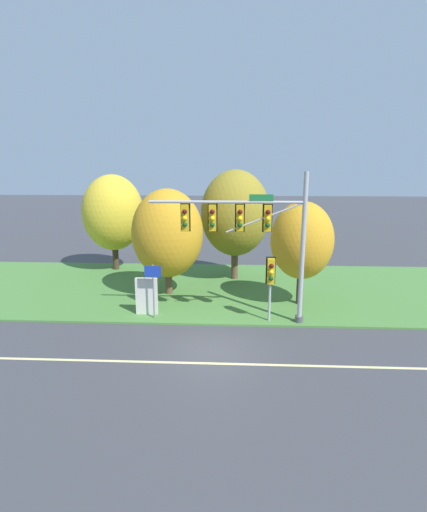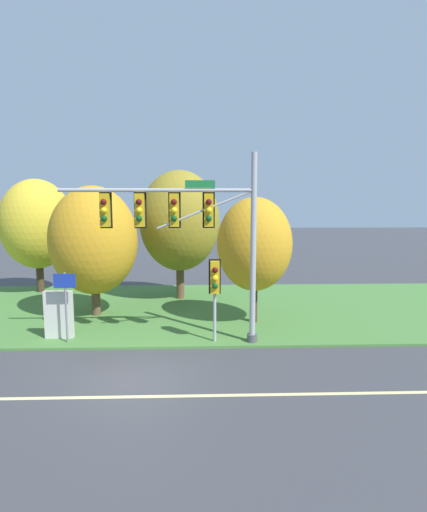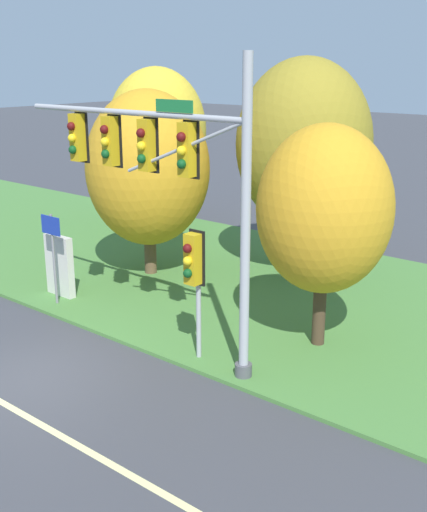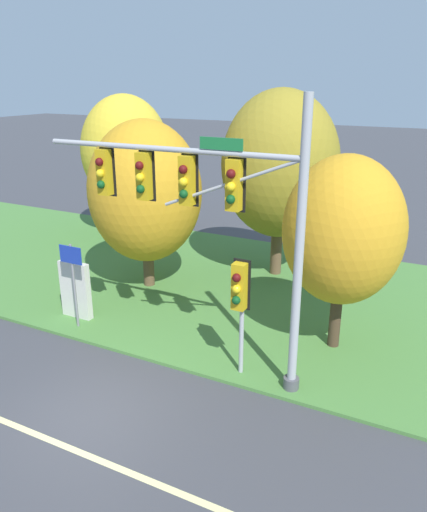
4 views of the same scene
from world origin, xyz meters
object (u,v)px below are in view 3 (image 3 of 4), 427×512
Objects in this scene: info_kiosk at (60,266)px; tree_behind_signpost at (304,145)px; route_sign_post at (53,245)px; tree_nearest_road at (157,130)px; pedestrian_signal_near_kerb at (194,267)px; tree_mid_verge at (324,210)px; traffic_signal_mast at (163,169)px; tree_left_of_mast at (148,169)px.

tree_behind_signpost is at bearing 56.10° from info_kiosk.
tree_behind_signpost is (4.00, 7.21, 2.54)m from route_sign_post.
tree_behind_signpost is at bearing -12.94° from tree_nearest_road.
route_sign_post is 0.38× the size of tree_behind_signpost.
tree_nearest_road is (-10.30, 9.41, 1.75)m from pedestrian_signal_near_kerb.
pedestrian_signal_near_kerb is at bearing -77.17° from tree_behind_signpost.
tree_mid_verge is 8.65m from info_kiosk.
traffic_signal_mast is 2.42m from pedestrian_signal_near_kerb.
route_sign_post is at bearing 177.99° from traffic_signal_mast.
tree_mid_verge is (2.82, 2.66, -1.05)m from traffic_signal_mast.
traffic_signal_mast is at bearing -2.01° from route_sign_post.
tree_mid_verge reaches higher than route_sign_post.
info_kiosk is at bearing 172.93° from pedestrian_signal_near_kerb.
info_kiosk is at bearing 172.20° from traffic_signal_mast.
traffic_signal_mast reaches higher than tree_mid_verge.
traffic_signal_mast is 6.39m from info_kiosk.
pedestrian_signal_near_kerb is 1.70× the size of info_kiosk.
pedestrian_signal_near_kerb is at bearing -36.39° from tree_left_of_mast.
pedestrian_signal_near_kerb is 1.18× the size of route_sign_post.
traffic_signal_mast reaches higher than tree_nearest_road.
tree_behind_signpost is (3.88, 3.32, 0.77)m from tree_left_of_mast.
pedestrian_signal_near_kerb reaches higher than route_sign_post.
info_kiosk is at bearing -100.10° from tree_left_of_mast.
route_sign_post is 1.14m from info_kiosk.
info_kiosk is at bearing -64.45° from tree_nearest_road.
tree_mid_verge is at bearing -53.04° from tree_behind_signpost.
tree_left_of_mast is at bearing 79.90° from info_kiosk.
traffic_signal_mast is 1.31× the size of tree_mid_verge.
pedestrian_signal_near_kerb is at bearing -7.07° from info_kiosk.
tree_behind_signpost reaches higher than tree_nearest_road.
tree_left_of_mast is (0.12, 3.89, 1.77)m from route_sign_post.
tree_left_of_mast is (-5.58, 4.11, 1.24)m from pedestrian_signal_near_kerb.
info_kiosk is at bearing 131.08° from route_sign_post.
tree_nearest_road reaches higher than info_kiosk.
tree_behind_signpost reaches higher than tree_left_of_mast.
tree_left_of_mast is at bearing 169.37° from tree_mid_verge.
tree_mid_verge reaches higher than info_kiosk.
traffic_signal_mast is 3.88× the size of info_kiosk.
tree_left_of_mast is at bearing -139.46° from tree_behind_signpost.
tree_nearest_road reaches higher than tree_mid_verge.
traffic_signal_mast is at bearing -136.65° from tree_mid_verge.
traffic_signal_mast is 1.20× the size of tree_left_of_mast.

